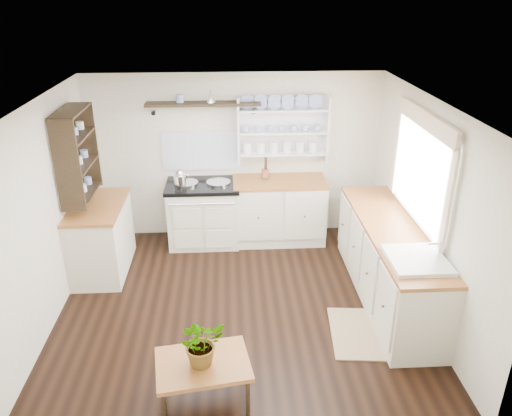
{
  "coord_description": "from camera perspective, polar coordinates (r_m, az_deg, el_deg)",
  "views": [
    {
      "loc": [
        -0.09,
        -4.72,
        3.34
      ],
      "look_at": [
        0.2,
        0.25,
        1.1
      ],
      "focal_mm": 35.0,
      "sensor_mm": 36.0,
      "label": 1
    }
  ],
  "objects": [
    {
      "name": "aga_cooker",
      "position": [
        6.93,
        -6.0,
        -0.57
      ],
      "size": [
        0.98,
        0.69,
        0.91
      ],
      "color": "silver",
      "rests_on": "floor"
    },
    {
      "name": "back_cabinets",
      "position": [
        6.98,
        2.65,
        -0.18
      ],
      "size": [
        1.27,
        0.63,
        0.9
      ],
      "color": "beige",
      "rests_on": "floor"
    },
    {
      "name": "center_table",
      "position": [
        4.45,
        -6.08,
        -17.59
      ],
      "size": [
        0.86,
        0.67,
        0.43
      ],
      "rotation": [
        0.0,
        0.0,
        0.15
      ],
      "color": "brown",
      "rests_on": "floor"
    },
    {
      "name": "high_shelf",
      "position": [
        6.66,
        -6.04,
        11.68
      ],
      "size": [
        1.5,
        0.29,
        0.16
      ],
      "color": "black",
      "rests_on": "wall_back"
    },
    {
      "name": "utensil_crock",
      "position": [
        6.84,
        1.04,
        3.94
      ],
      "size": [
        0.1,
        0.1,
        0.12
      ],
      "primitive_type": "cylinder",
      "color": "brown",
      "rests_on": "back_cabinets"
    },
    {
      "name": "plate_rack",
      "position": [
        6.86,
        3.03,
        9.11
      ],
      "size": [
        1.2,
        0.22,
        0.9
      ],
      "color": "white",
      "rests_on": "wall_back"
    },
    {
      "name": "left_cabinets",
      "position": [
        6.52,
        -17.29,
        -3.19
      ],
      "size": [
        0.62,
        1.13,
        0.9
      ],
      "color": "beige",
      "rests_on": "floor"
    },
    {
      "name": "wall_back",
      "position": [
        6.97,
        -2.43,
        5.89
      ],
      "size": [
        4.0,
        0.02,
        2.3
      ],
      "primitive_type": "cube",
      "color": "beige",
      "rests_on": "ground"
    },
    {
      "name": "potted_plant",
      "position": [
        4.29,
        -6.24,
        -15.02
      ],
      "size": [
        0.49,
        0.47,
        0.42
      ],
      "primitive_type": "imported",
      "rotation": [
        0.0,
        0.0,
        0.49
      ],
      "color": "#3F7233",
      "rests_on": "center_table"
    },
    {
      "name": "kettle",
      "position": [
        6.62,
        -8.68,
        3.51
      ],
      "size": [
        0.16,
        0.16,
        0.2
      ],
      "primitive_type": null,
      "color": "silver",
      "rests_on": "aga_cooker"
    },
    {
      "name": "floor",
      "position": [
        5.78,
        -1.87,
        -11.08
      ],
      "size": [
        4.0,
        3.8,
        0.01
      ],
      "primitive_type": "cube",
      "color": "black",
      "rests_on": "ground"
    },
    {
      "name": "left_shelving",
      "position": [
        6.15,
        -19.8,
        5.86
      ],
      "size": [
        0.28,
        0.8,
        1.05
      ],
      "primitive_type": "cube",
      "color": "black",
      "rests_on": "wall_left"
    },
    {
      "name": "belfast_sink",
      "position": [
        5.12,
        17.77,
        -6.81
      ],
      "size": [
        0.55,
        0.6,
        0.45
      ],
      "color": "white",
      "rests_on": "right_cabinets"
    },
    {
      "name": "wall_right",
      "position": [
        5.6,
        18.87,
        -0.15
      ],
      "size": [
        0.02,
        3.8,
        2.3
      ],
      "primitive_type": "cube",
      "color": "beige",
      "rests_on": "ground"
    },
    {
      "name": "floor_rug",
      "position": [
        5.48,
        11.52,
        -13.81
      ],
      "size": [
        0.62,
        0.9,
        0.02
      ],
      "primitive_type": "cube",
      "rotation": [
        0.0,
        0.0,
        -0.09
      ],
      "color": "#86644D",
      "rests_on": "floor"
    },
    {
      "name": "wall_left",
      "position": [
        5.54,
        -23.18,
        -1.12
      ],
      "size": [
        0.02,
        3.8,
        2.3
      ],
      "primitive_type": "cube",
      "color": "beige",
      "rests_on": "ground"
    },
    {
      "name": "window",
      "position": [
        5.57,
        18.41,
        4.37
      ],
      "size": [
        0.08,
        1.55,
        1.22
      ],
      "color": "white",
      "rests_on": "wall_right"
    },
    {
      "name": "right_cabinets",
      "position": [
        5.89,
        14.91,
        -5.94
      ],
      "size": [
        0.62,
        2.43,
        0.9
      ],
      "color": "beige",
      "rests_on": "floor"
    },
    {
      "name": "ceiling",
      "position": [
        4.83,
        -2.24,
        11.79
      ],
      "size": [
        4.0,
        3.8,
        0.01
      ],
      "primitive_type": "cube",
      "color": "white",
      "rests_on": "wall_back"
    }
  ]
}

